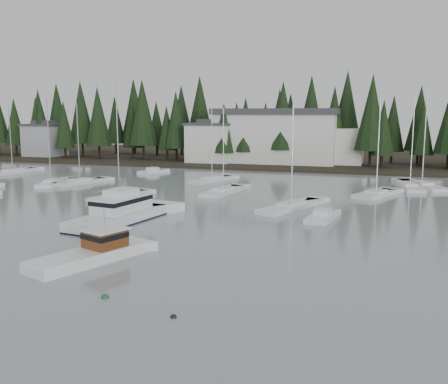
{
  "coord_description": "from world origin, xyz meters",
  "views": [
    {
      "loc": [
        15.72,
        -18.13,
        10.56
      ],
      "look_at": [
        0.39,
        30.08,
        2.5
      ],
      "focal_mm": 40.0,
      "sensor_mm": 36.0,
      "label": 1
    }
  ],
  "objects_px": {
    "sailboat_8": "(212,181)",
    "sailboat_12": "(410,187)",
    "harbor_inn": "(286,137)",
    "sailboat_1": "(13,173)",
    "sailboat_11": "(422,186)",
    "sailboat_9": "(291,208)",
    "runabout_3": "(153,172)",
    "sailboat_13": "(51,184)",
    "lobster_boat_brown": "(90,255)",
    "sailboat_5": "(376,195)",
    "sailboat_10": "(120,197)",
    "house_west": "(211,142)",
    "runabout_1": "(323,218)",
    "sailboat_7": "(223,193)",
    "cabin_cruiser_center": "(120,215)",
    "sailboat_6": "(80,183)",
    "house_far_west": "(45,139)"
  },
  "relations": [
    {
      "from": "lobster_boat_brown",
      "to": "sailboat_8",
      "type": "relative_size",
      "value": 0.61
    },
    {
      "from": "sailboat_8",
      "to": "runabout_1",
      "type": "relative_size",
      "value": 2.34
    },
    {
      "from": "sailboat_6",
      "to": "sailboat_10",
      "type": "bearing_deg",
      "value": -109.89
    },
    {
      "from": "sailboat_1",
      "to": "sailboat_6",
      "type": "height_order",
      "value": "sailboat_6"
    },
    {
      "from": "sailboat_9",
      "to": "runabout_3",
      "type": "bearing_deg",
      "value": 70.43
    },
    {
      "from": "house_west",
      "to": "runabout_3",
      "type": "bearing_deg",
      "value": -105.55
    },
    {
      "from": "sailboat_1",
      "to": "sailboat_7",
      "type": "distance_m",
      "value": 43.22
    },
    {
      "from": "house_west",
      "to": "sailboat_7",
      "type": "distance_m",
      "value": 37.71
    },
    {
      "from": "sailboat_10",
      "to": "cabin_cruiser_center",
      "type": "bearing_deg",
      "value": -134.06
    },
    {
      "from": "sailboat_11",
      "to": "sailboat_12",
      "type": "relative_size",
      "value": 1.15
    },
    {
      "from": "sailboat_11",
      "to": "runabout_3",
      "type": "relative_size",
      "value": 2.47
    },
    {
      "from": "sailboat_7",
      "to": "runabout_1",
      "type": "height_order",
      "value": "sailboat_7"
    },
    {
      "from": "harbor_inn",
      "to": "sailboat_13",
      "type": "xyz_separation_m",
      "value": [
        -28.1,
        -38.34,
        -5.69
      ]
    },
    {
      "from": "sailboat_6",
      "to": "sailboat_8",
      "type": "distance_m",
      "value": 19.97
    },
    {
      "from": "harbor_inn",
      "to": "sailboat_8",
      "type": "bearing_deg",
      "value": -102.86
    },
    {
      "from": "harbor_inn",
      "to": "sailboat_12",
      "type": "relative_size",
      "value": 2.3
    },
    {
      "from": "sailboat_9",
      "to": "runabout_3",
      "type": "xyz_separation_m",
      "value": [
        -29.18,
        25.37,
        0.07
      ]
    },
    {
      "from": "sailboat_12",
      "to": "runabout_3",
      "type": "bearing_deg",
      "value": 76.29
    },
    {
      "from": "sailboat_5",
      "to": "sailboat_13",
      "type": "bearing_deg",
      "value": 119.29
    },
    {
      "from": "runabout_3",
      "to": "sailboat_13",
      "type": "bearing_deg",
      "value": 173.94
    },
    {
      "from": "house_far_west",
      "to": "lobster_boat_brown",
      "type": "distance_m",
      "value": 89.02
    },
    {
      "from": "sailboat_1",
      "to": "sailboat_11",
      "type": "bearing_deg",
      "value": -83.0
    },
    {
      "from": "sailboat_6",
      "to": "sailboat_13",
      "type": "height_order",
      "value": "sailboat_13"
    },
    {
      "from": "cabin_cruiser_center",
      "to": "sailboat_13",
      "type": "bearing_deg",
      "value": 57.85
    },
    {
      "from": "sailboat_8",
      "to": "sailboat_12",
      "type": "relative_size",
      "value": 1.15
    },
    {
      "from": "sailboat_11",
      "to": "sailboat_5",
      "type": "bearing_deg",
      "value": 124.16
    },
    {
      "from": "runabout_1",
      "to": "harbor_inn",
      "type": "bearing_deg",
      "value": 22.7
    },
    {
      "from": "sailboat_9",
      "to": "sailboat_8",
      "type": "bearing_deg",
      "value": 61.94
    },
    {
      "from": "sailboat_12",
      "to": "runabout_1",
      "type": "height_order",
      "value": "sailboat_12"
    },
    {
      "from": "sailboat_9",
      "to": "sailboat_12",
      "type": "xyz_separation_m",
      "value": [
        13.36,
        20.52,
        0.01
      ]
    },
    {
      "from": "cabin_cruiser_center",
      "to": "sailboat_10",
      "type": "distance_m",
      "value": 14.52
    },
    {
      "from": "sailboat_8",
      "to": "sailboat_10",
      "type": "bearing_deg",
      "value": -179.51
    },
    {
      "from": "harbor_inn",
      "to": "sailboat_11",
      "type": "xyz_separation_m",
      "value": [
        24.32,
        -24.12,
        -5.7
      ]
    },
    {
      "from": "house_west",
      "to": "runabout_1",
      "type": "distance_m",
      "value": 55.55
    },
    {
      "from": "cabin_cruiser_center",
      "to": "sailboat_12",
      "type": "bearing_deg",
      "value": -31.29
    },
    {
      "from": "lobster_boat_brown",
      "to": "sailboat_5",
      "type": "distance_m",
      "value": 40.79
    },
    {
      "from": "harbor_inn",
      "to": "sailboat_12",
      "type": "height_order",
      "value": "sailboat_12"
    },
    {
      "from": "sailboat_5",
      "to": "sailboat_10",
      "type": "height_order",
      "value": "sailboat_10"
    },
    {
      "from": "sailboat_9",
      "to": "sailboat_6",
      "type": "bearing_deg",
      "value": 95.0
    },
    {
      "from": "sailboat_6",
      "to": "sailboat_1",
      "type": "bearing_deg",
      "value": 86.18
    },
    {
      "from": "sailboat_5",
      "to": "sailboat_7",
      "type": "height_order",
      "value": "sailboat_5"
    },
    {
      "from": "sailboat_9",
      "to": "sailboat_10",
      "type": "distance_m",
      "value": 21.75
    },
    {
      "from": "sailboat_8",
      "to": "sailboat_11",
      "type": "height_order",
      "value": "sailboat_11"
    },
    {
      "from": "sailboat_11",
      "to": "runabout_3",
      "type": "xyz_separation_m",
      "value": [
        -44.23,
        3.29,
        0.05
      ]
    },
    {
      "from": "lobster_boat_brown",
      "to": "sailboat_9",
      "type": "relative_size",
      "value": 0.75
    },
    {
      "from": "house_west",
      "to": "sailboat_11",
      "type": "height_order",
      "value": "sailboat_11"
    },
    {
      "from": "sailboat_13",
      "to": "sailboat_12",
      "type": "bearing_deg",
      "value": -97.62
    },
    {
      "from": "house_west",
      "to": "sailboat_6",
      "type": "relative_size",
      "value": 0.76
    },
    {
      "from": "sailboat_1",
      "to": "sailboat_9",
      "type": "distance_m",
      "value": 55.53
    },
    {
      "from": "sailboat_8",
      "to": "lobster_boat_brown",
      "type": "bearing_deg",
      "value": -153.43
    }
  ]
}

